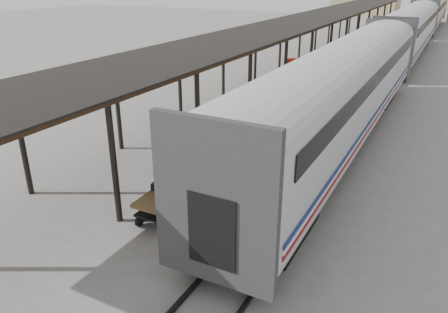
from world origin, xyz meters
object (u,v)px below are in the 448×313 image
baggage_cart (169,198)px  porter (162,178)px  pedestrian (256,96)px  luggage_tug (293,70)px

baggage_cart → porter: size_ratio=1.45×
porter → pedestrian: size_ratio=1.04×
luggage_tug → pedestrian: bearing=-109.6°
porter → baggage_cart: bearing=22.5°
luggage_tug → porter: porter is taller
pedestrian → porter: bearing=103.0°
pedestrian → luggage_tug: bearing=-83.3°
luggage_tug → pedestrian: (0.81, -8.82, 0.14)m
pedestrian → baggage_cart: bearing=102.5°
baggage_cart → luggage_tug: 21.58m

